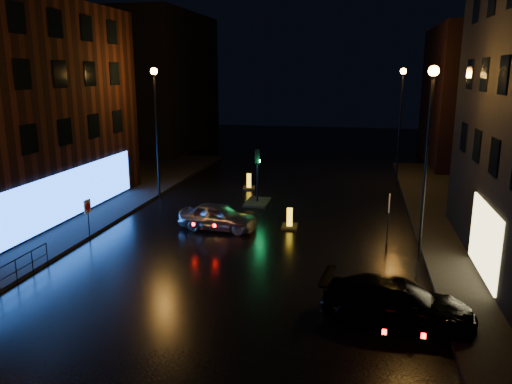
% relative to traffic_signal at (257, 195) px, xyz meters
% --- Properties ---
extents(ground, '(120.00, 120.00, 0.00)m').
position_rel_traffic_signal_xyz_m(ground, '(1.20, -14.00, -0.50)').
color(ground, black).
rests_on(ground, ground).
extents(pavement_left, '(12.00, 44.00, 0.15)m').
position_rel_traffic_signal_xyz_m(pavement_left, '(-12.80, -6.00, -0.43)').
color(pavement_left, black).
rests_on(pavement_left, ground).
extents(building_far_left, '(8.00, 16.00, 14.00)m').
position_rel_traffic_signal_xyz_m(building_far_left, '(-14.80, 21.00, 6.50)').
color(building_far_left, black).
rests_on(building_far_left, ground).
extents(building_far_right, '(8.00, 14.00, 12.00)m').
position_rel_traffic_signal_xyz_m(building_far_right, '(16.20, 18.00, 5.50)').
color(building_far_right, black).
rests_on(building_far_right, ground).
extents(street_lamp_lfar, '(0.44, 0.44, 8.37)m').
position_rel_traffic_signal_xyz_m(street_lamp_lfar, '(-6.60, -0.00, 5.06)').
color(street_lamp_lfar, black).
rests_on(street_lamp_lfar, ground).
extents(street_lamp_rnear, '(0.44, 0.44, 8.37)m').
position_rel_traffic_signal_xyz_m(street_lamp_rnear, '(9.00, -8.00, 5.06)').
color(street_lamp_rnear, black).
rests_on(street_lamp_rnear, ground).
extents(street_lamp_rfar, '(0.44, 0.44, 8.37)m').
position_rel_traffic_signal_xyz_m(street_lamp_rfar, '(9.00, 8.00, 5.06)').
color(street_lamp_rfar, black).
rests_on(street_lamp_rfar, ground).
extents(traffic_signal, '(1.40, 2.40, 3.45)m').
position_rel_traffic_signal_xyz_m(traffic_signal, '(0.00, 0.00, 0.00)').
color(traffic_signal, black).
rests_on(traffic_signal, ground).
extents(silver_hatchback, '(4.25, 2.01, 1.40)m').
position_rel_traffic_signal_xyz_m(silver_hatchback, '(-0.93, -5.74, 0.20)').
color(silver_hatchback, '#B5B8BD').
rests_on(silver_hatchback, ground).
extents(dark_sedan, '(5.22, 2.66, 1.45)m').
position_rel_traffic_signal_xyz_m(dark_sedan, '(7.62, -14.21, 0.22)').
color(dark_sedan, black).
rests_on(dark_sedan, ground).
extents(bollard_near, '(0.89, 1.28, 1.07)m').
position_rel_traffic_signal_xyz_m(bollard_near, '(2.71, -4.67, -0.27)').
color(bollard_near, black).
rests_on(bollard_near, ground).
extents(bollard_far, '(1.03, 1.37, 1.09)m').
position_rel_traffic_signal_xyz_m(bollard_far, '(-1.40, 3.80, -0.26)').
color(bollard_far, black).
rests_on(bollard_far, ground).
extents(road_sign_left, '(0.09, 0.50, 2.06)m').
position_rel_traffic_signal_xyz_m(road_sign_left, '(-6.70, -8.68, 1.04)').
color(road_sign_left, black).
rests_on(road_sign_left, ground).
extents(road_sign_right, '(0.10, 0.59, 2.44)m').
position_rel_traffic_signal_xyz_m(road_sign_right, '(7.70, -6.26, 1.33)').
color(road_sign_right, black).
rests_on(road_sign_right, ground).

